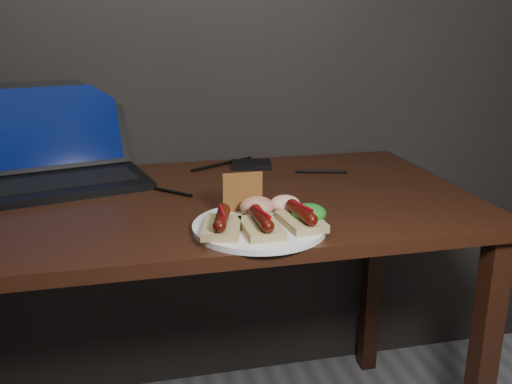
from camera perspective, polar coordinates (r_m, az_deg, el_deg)
The scene contains 12 objects.
desk at distance 1.38m, azimuth -7.67°, elevation -4.24°, with size 1.40×0.70×0.75m.
laptop at distance 1.55m, azimuth -19.04°, elevation 2.94°, with size 0.47×0.41×0.25m.
hard_drive at distance 1.61m, azimuth -0.48°, elevation 2.76°, with size 0.11×0.07×0.02m, color black.
desk_cables at distance 1.49m, azimuth -8.92°, elevation 1.10°, with size 0.96×0.39×0.01m.
plate at distance 1.15m, azimuth 0.34°, elevation -3.48°, with size 0.27×0.27×0.01m, color white.
bread_sausage_left at distance 1.10m, azimuth -3.42°, elevation -3.14°, with size 0.10×0.13×0.04m.
bread_sausage_center at distance 1.10m, azimuth 0.54°, elevation -3.18°, with size 0.07×0.12×0.04m.
bread_sausage_right at distance 1.14m, azimuth 4.55°, elevation -2.55°, with size 0.08×0.12×0.04m.
crispbread at distance 1.21m, azimuth -1.36°, elevation -0.01°, with size 0.09×0.01×0.09m, color #9E5C2B.
salad_greens at distance 1.15m, azimuth 5.33°, elevation -2.16°, with size 0.07×0.07×0.04m, color #145711.
salsa_mound at distance 1.19m, azimuth 0.09°, elevation -1.45°, with size 0.07×0.07×0.04m, color #A11110.
coleslaw_mound at distance 1.21m, azimuth 2.92°, elevation -1.18°, with size 0.06×0.06×0.04m, color silver.
Camera 1 is at (-0.11, 0.10, 1.16)m, focal length 40.00 mm.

